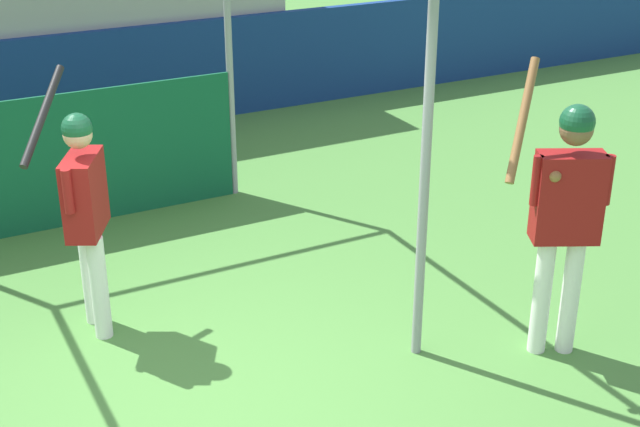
# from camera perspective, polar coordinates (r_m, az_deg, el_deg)

# --- Properties ---
(ground_plane) EXTENTS (60.00, 60.00, 0.00)m
(ground_plane) POSITION_cam_1_polar(r_m,az_deg,el_deg) (6.04, -7.58, -12.68)
(ground_plane) COLOR #477F38
(outfield_wall) EXTENTS (24.00, 0.12, 1.28)m
(outfield_wall) POSITION_cam_1_polar(r_m,az_deg,el_deg) (11.09, -18.82, 7.26)
(outfield_wall) COLOR navy
(outfield_wall) RESTS_ON ground
(batting_cage) EXTENTS (3.20, 3.52, 2.65)m
(batting_cage) POSITION_cam_1_polar(r_m,az_deg,el_deg) (7.95, -14.47, 5.59)
(batting_cage) COLOR gray
(batting_cage) RESTS_ON ground
(player_batter) EXTENTS (0.62, 1.00, 1.90)m
(player_batter) POSITION_cam_1_polar(r_m,az_deg,el_deg) (6.66, -14.84, 0.65)
(player_batter) COLOR white
(player_batter) RESTS_ON ground
(player_waiting) EXTENTS (0.81, 0.56, 2.15)m
(player_waiting) POSITION_cam_1_polar(r_m,az_deg,el_deg) (6.33, 15.45, 0.44)
(player_waiting) COLOR white
(player_waiting) RESTS_ON ground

